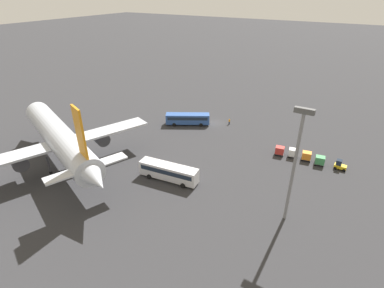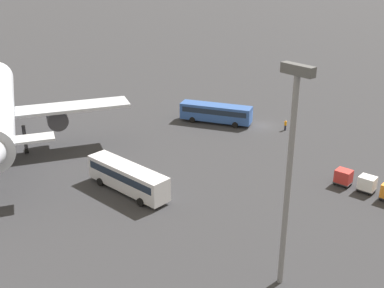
{
  "view_description": "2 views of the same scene",
  "coord_description": "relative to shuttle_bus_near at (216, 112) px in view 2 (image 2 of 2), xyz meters",
  "views": [
    {
      "loc": [
        -34.41,
        70.56,
        34.54
      ],
      "look_at": [
        -4.68,
        20.47,
        3.76
      ],
      "focal_mm": 28.0,
      "sensor_mm": 36.0,
      "label": 1
    },
    {
      "loc": [
        -49.36,
        58.21,
        27.77
      ],
      "look_at": [
        -3.68,
        18.58,
        2.81
      ],
      "focal_mm": 45.0,
      "sensor_mm": 36.0,
      "label": 2
    }
  ],
  "objects": [
    {
      "name": "cargo_cart_red",
      "position": [
        -27.15,
        3.9,
        -0.7
      ],
      "size": [
        2.23,
        1.97,
        2.06
      ],
      "rotation": [
        0.0,
        0.0,
        0.16
      ],
      "color": "#38383D",
      "rests_on": "ground"
    },
    {
      "name": "light_pole",
      "position": [
        -34.08,
        24.5,
        10.0
      ],
      "size": [
        2.8,
        0.7,
        19.68
      ],
      "color": "slate",
      "rests_on": "ground"
    },
    {
      "name": "shuttle_bus_near",
      "position": [
        0.0,
        0.0,
        0.0
      ],
      "size": [
        11.82,
        8.31,
        3.15
      ],
      "rotation": [
        0.0,
        0.0,
        0.52
      ],
      "color": "#2D5199",
      "rests_on": "ground"
    },
    {
      "name": "worker_person",
      "position": [
        -10.02,
        -6.04,
        -1.03
      ],
      "size": [
        0.38,
        0.38,
        1.74
      ],
      "color": "#1E1E2D",
      "rests_on": "ground"
    },
    {
      "name": "cargo_cart_white",
      "position": [
        -30.07,
        3.33,
        -0.7
      ],
      "size": [
        2.23,
        1.97,
        2.06
      ],
      "rotation": [
        0.0,
        0.0,
        0.16
      ],
      "color": "#38383D",
      "rests_on": "ground"
    },
    {
      "name": "shuttle_bus_far",
      "position": [
        -10.93,
        25.13,
        0.12
      ],
      "size": [
        12.4,
        3.98,
        3.38
      ],
      "rotation": [
        0.0,
        0.0,
        0.11
      ],
      "color": "silver",
      "rests_on": "ground"
    },
    {
      "name": "ground_plane",
      "position": [
        -6.03,
        -4.82,
        -1.9
      ],
      "size": [
        600.0,
        600.0,
        0.0
      ],
      "primitive_type": "plane",
      "color": "#2D2D30"
    }
  ]
}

